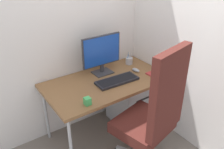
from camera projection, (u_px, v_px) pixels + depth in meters
name	position (u px, v px, depth m)	size (l,w,h in m)	color
ground_plane	(107.00, 132.00, 2.87)	(8.00, 8.00, 0.00)	slate
wall_back	(85.00, 9.00, 2.51)	(3.14, 0.04, 2.80)	white
wall_side_right	(177.00, 12.00, 2.39)	(0.04, 2.54, 2.80)	white
desk	(107.00, 84.00, 2.56)	(1.33, 0.73, 0.71)	brown
office_chair	(153.00, 113.00, 2.12)	(0.60, 0.58, 1.30)	black
filing_cabinet	(131.00, 99.00, 2.97)	(0.46, 0.47, 0.61)	#B2B5BA
monitor	(102.00, 53.00, 2.60)	(0.47, 0.17, 0.44)	#333338
keyboard	(117.00, 80.00, 2.52)	(0.47, 0.20, 0.03)	black
mouse	(136.00, 70.00, 2.73)	(0.05, 0.11, 0.04)	#9EA0A5
pen_holder	(129.00, 61.00, 2.90)	(0.09, 0.09, 0.17)	#B2B5BA
notebook	(155.00, 75.00, 2.64)	(0.11, 0.19, 0.01)	#B23333
desk_clamp_accessory	(87.00, 101.00, 2.13)	(0.06, 0.06, 0.07)	#3FAD59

